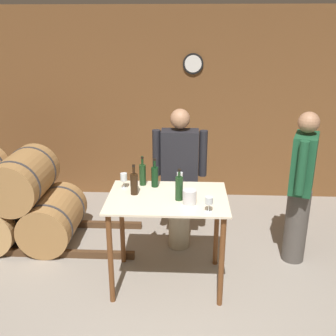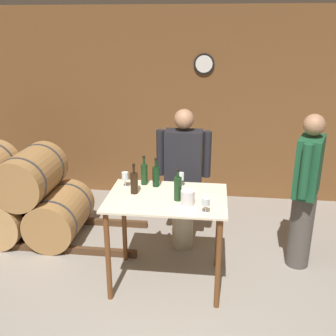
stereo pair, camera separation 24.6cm
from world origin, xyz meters
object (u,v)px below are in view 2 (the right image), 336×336
Objects in this scene: wine_glass_near_right at (206,202)px; ice_bucket at (188,197)px; wine_bottle_right at (178,188)px; wine_bottle_far_left at (134,182)px; wine_glass_near_center at (181,177)px; person_host at (306,190)px; person_visitor_with_scarf at (183,178)px; wine_bottle_center at (156,176)px; wine_bottle_left at (144,173)px; wine_glass_near_left at (125,176)px.

ice_bucket is (-0.16, 0.16, -0.04)m from wine_glass_near_right.
wine_bottle_right is 2.17× the size of wine_glass_near_right.
wine_bottle_right is at bearing -14.40° from wine_bottle_far_left.
wine_glass_near_center is 0.63m from wine_glass_near_right.
wine_bottle_right is at bearing -89.95° from wine_glass_near_center.
person_host reaches higher than person_visitor_with_scarf.
wine_bottle_right is at bearing -51.24° from wine_bottle_center.
ice_bucket is at bearing 135.92° from wine_glass_near_right.
wine_bottle_left is (0.05, 0.23, 0.01)m from wine_bottle_far_left.
wine_bottle_center is at bearing -15.67° from wine_bottle_left.
person_host is (1.25, 0.20, -0.16)m from wine_glass_near_center.
wine_glass_near_left reaches higher than wine_glass_near_center.
wine_glass_near_center is 0.09× the size of person_visitor_with_scarf.
person_visitor_with_scarf is at bearing 42.84° from wine_glass_near_left.
person_host is at bearing 14.17° from wine_bottle_far_left.
wine_glass_near_left is at bearing 148.68° from wine_glass_near_right.
wine_bottle_far_left is at bearing 160.24° from ice_bucket.
person_visitor_with_scarf is (-0.27, 0.98, -0.18)m from wine_glass_near_right.
wine_bottle_left reaches higher than ice_bucket.
wine_bottle_center is 0.25m from wine_glass_near_center.
wine_bottle_center is 2.24× the size of ice_bucket.
wine_glass_near_left is at bearing -137.16° from person_visitor_with_scarf.
wine_glass_near_left is at bearing -153.18° from wine_bottle_left.
wine_glass_near_left is at bearing -171.53° from wine_glass_near_center.
person_visitor_with_scarf reaches higher than wine_bottle_center.
wine_bottle_center is (0.18, 0.20, -0.00)m from wine_bottle_far_left.
wine_glass_near_left is (-0.54, 0.25, -0.01)m from wine_bottle_right.
wine_bottle_right reaches higher than wine_glass_near_left.
wine_bottle_far_left is 2.13× the size of wine_glass_near_right.
wine_glass_near_left is at bearing 152.68° from ice_bucket.
person_visitor_with_scarf is (-0.01, 0.41, -0.17)m from wine_glass_near_center.
wine_bottle_center is 2.06× the size of wine_glass_near_center.
wine_bottle_left is at bearing 178.88° from wine_glass_near_center.
wine_bottle_left is at bearing 26.82° from wine_glass_near_left.
wine_glass_near_right is at bearing -44.08° from ice_bucket.
wine_glass_near_center is (0.54, 0.08, -0.01)m from wine_glass_near_left.
ice_bucket is at bearing -41.99° from wine_bottle_left.
wine_bottle_far_left is at bearing 165.60° from wine_bottle_right.
wine_bottle_center is 0.18× the size of person_host.
wine_bottle_right is (0.25, -0.31, 0.01)m from wine_bottle_center.
person_host is (0.99, 0.77, -0.16)m from wine_glass_near_right.
person_host is (1.62, 0.19, -0.18)m from wine_bottle_left.
wine_bottle_left is 2.17× the size of wine_glass_near_right.
wine_glass_near_left is 0.55m from wine_glass_near_center.
wine_bottle_center is at bearing -171.41° from person_host.
wine_glass_near_right is at bearing -26.80° from wine_bottle_far_left.
wine_bottle_center reaches higher than wine_glass_near_left.
wine_glass_near_right is (0.63, -0.58, -0.01)m from wine_bottle_left.
wine_bottle_center is 1.91× the size of wine_glass_near_left.
wine_bottle_left is 0.20m from wine_glass_near_left.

